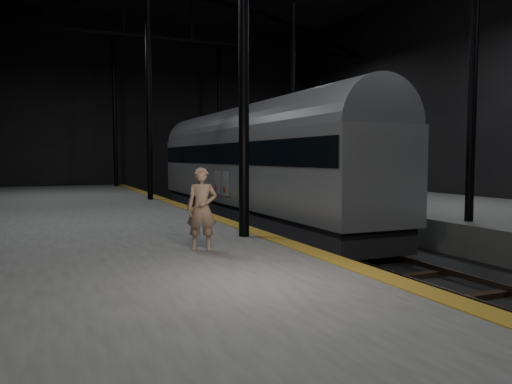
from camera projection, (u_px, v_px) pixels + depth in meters
ground at (301, 241)px, 17.89m from camera, size 44.00×44.00×0.00m
platform_left at (80, 241)px, 14.92m from camera, size 9.00×43.80×1.00m
platform_right at (460, 217)px, 20.80m from camera, size 9.00×43.80×1.00m
tactile_strip at (215, 217)px, 16.55m from camera, size 0.50×43.80×0.01m
track at (301, 239)px, 17.89m from camera, size 2.40×43.00×0.24m
train at (249, 160)px, 22.18m from camera, size 2.90×19.36×5.17m
woman at (202, 209)px, 10.72m from camera, size 0.76×0.64×1.78m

